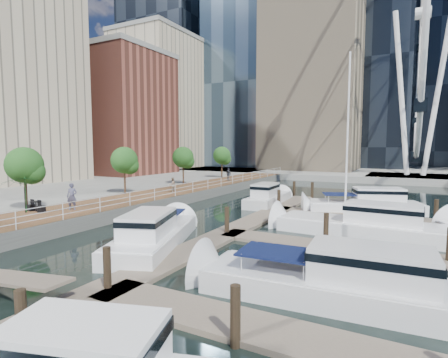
% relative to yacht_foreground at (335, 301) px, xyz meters
% --- Properties ---
extents(ground, '(520.00, 520.00, 0.00)m').
position_rel_yacht_foreground_xyz_m(ground, '(-10.92, -1.36, 0.00)').
color(ground, black).
rests_on(ground, ground).
extents(boardwalk, '(6.00, 60.00, 1.00)m').
position_rel_yacht_foreground_xyz_m(boardwalk, '(-19.92, 13.64, 0.50)').
color(boardwalk, brown).
rests_on(boardwalk, ground).
extents(seawall, '(0.25, 60.00, 1.00)m').
position_rel_yacht_foreground_xyz_m(seawall, '(-16.92, 13.64, 0.50)').
color(seawall, '#595954').
rests_on(seawall, ground).
extents(land_far, '(200.00, 114.00, 1.00)m').
position_rel_yacht_foreground_xyz_m(land_far, '(-10.92, 100.64, 0.50)').
color(land_far, gray).
rests_on(land_far, ground).
extents(pier, '(14.00, 12.00, 1.00)m').
position_rel_yacht_foreground_xyz_m(pier, '(3.08, 50.64, 0.50)').
color(pier, gray).
rests_on(pier, ground).
extents(railing, '(0.10, 60.00, 1.05)m').
position_rel_yacht_foreground_xyz_m(railing, '(-17.02, 13.64, 1.52)').
color(railing, white).
rests_on(railing, boardwalk).
extents(floating_docks, '(16.00, 34.00, 2.60)m').
position_rel_yacht_foreground_xyz_m(floating_docks, '(-2.95, 8.62, 0.49)').
color(floating_docks, '#6D6051').
rests_on(floating_docks, ground).
extents(midrise_condos, '(19.00, 67.00, 28.00)m').
position_rel_yacht_foreground_xyz_m(midrise_condos, '(-44.49, 25.46, 13.42)').
color(midrise_condos, '#BCAD8E').
rests_on(midrise_condos, ground).
extents(ferris_wheel, '(5.80, 45.60, 47.80)m').
position_rel_yacht_foreground_xyz_m(ferris_wheel, '(3.08, 50.64, 25.92)').
color(ferris_wheel, white).
rests_on(ferris_wheel, ground).
extents(street_trees, '(2.60, 42.60, 4.60)m').
position_rel_yacht_foreground_xyz_m(street_trees, '(-22.32, 12.64, 4.29)').
color(street_trees, '#3F2B1C').
rests_on(street_trees, ground).
extents(yacht_foreground, '(10.91, 3.61, 2.15)m').
position_rel_yacht_foreground_xyz_m(yacht_foreground, '(0.00, 0.00, 0.00)').
color(yacht_foreground, silver).
rests_on(yacht_foreground, ground).
extents(pedestrian_near, '(0.86, 0.79, 1.98)m').
position_rel_yacht_foreground_xyz_m(pedestrian_near, '(-19.49, 4.30, 1.99)').
color(pedestrian_near, '#484860').
rests_on(pedestrian_near, boardwalk).
extents(pedestrian_mid, '(0.83, 0.91, 1.52)m').
position_rel_yacht_foreground_xyz_m(pedestrian_mid, '(-18.83, 15.68, 1.76)').
color(pedestrian_mid, gray).
rests_on(pedestrian_mid, boardwalk).
extents(pedestrian_far, '(1.10, 0.77, 1.73)m').
position_rel_yacht_foreground_xyz_m(pedestrian_far, '(-19.43, 29.19, 1.86)').
color(pedestrian_far, '#343741').
rests_on(pedestrian_far, boardwalk).
extents(moored_yachts, '(24.69, 34.07, 11.50)m').
position_rel_yacht_foreground_xyz_m(moored_yachts, '(-0.96, 9.59, 0.00)').
color(moored_yachts, white).
rests_on(moored_yachts, ground).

